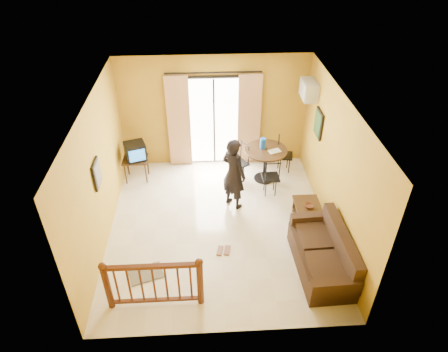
{
  "coord_description": "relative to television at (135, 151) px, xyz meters",
  "views": [
    {
      "loc": [
        -0.26,
        -6.24,
        5.67
      ],
      "look_at": [
        0.11,
        0.2,
        1.12
      ],
      "focal_mm": 32.0,
      "sensor_mm": 36.0,
      "label": 1
    }
  ],
  "objects": [
    {
      "name": "bowl",
      "position": [
        3.72,
        -1.82,
        -0.33
      ],
      "size": [
        0.24,
        0.24,
        0.06
      ],
      "primitive_type": "imported",
      "rotation": [
        0.0,
        0.0,
        0.36
      ],
      "color": "brown",
      "rests_on": "coffee_table"
    },
    {
      "name": "doormat",
      "position": [
        0.47,
        -3.03,
        -0.77
      ],
      "size": [
        0.7,
        0.57,
        0.02
      ],
      "primitive_type": "cube",
      "rotation": [
        0.0,
        0.0,
        0.32
      ],
      "color": "#5F5B4C",
      "rests_on": "ground"
    },
    {
      "name": "botanical_print",
      "position": [
        4.08,
        -0.5,
        0.87
      ],
      "size": [
        0.05,
        0.5,
        0.6
      ],
      "color": "black",
      "rests_on": "room_shell"
    },
    {
      "name": "serving_tray",
      "position": [
        3.23,
        -0.27,
        0.06
      ],
      "size": [
        0.32,
        0.26,
        0.02
      ],
      "primitive_type": "cube",
      "rotation": [
        0.0,
        0.0,
        0.34
      ],
      "color": "beige",
      "rests_on": "dining_table"
    },
    {
      "name": "water_jug",
      "position": [
        2.97,
        -0.11,
        0.18
      ],
      "size": [
        0.14,
        0.14,
        0.26
      ],
      "primitive_type": "cylinder",
      "color": "blue",
      "rests_on": "dining_table"
    },
    {
      "name": "stair_balustrade",
      "position": [
        0.72,
        -3.7,
        -0.22
      ],
      "size": [
        1.63,
        0.13,
        1.04
      ],
      "color": "#471E0F",
      "rests_on": "ground"
    },
    {
      "name": "room_shell",
      "position": [
        1.87,
        -1.8,
        0.92
      ],
      "size": [
        5.0,
        5.0,
        5.0
      ],
      "color": "white",
      "rests_on": "ground"
    },
    {
      "name": "standing_person",
      "position": [
        2.22,
        -1.11,
        0.05
      ],
      "size": [
        0.71,
        0.71,
        1.66
      ],
      "primitive_type": "imported",
      "rotation": [
        0.0,
        0.0,
        2.36
      ],
      "color": "black",
      "rests_on": "ground"
    },
    {
      "name": "air_conditioner",
      "position": [
        3.96,
        0.15,
        1.37
      ],
      "size": [
        0.31,
        0.6,
        0.4
      ],
      "color": "beige",
      "rests_on": "room_shell"
    },
    {
      "name": "dining_table",
      "position": [
        3.04,
        -0.17,
        -0.12
      ],
      "size": [
        1.0,
        1.0,
        0.83
      ],
      "color": "black",
      "rests_on": "ground"
    },
    {
      "name": "sandals",
      "position": [
        1.92,
        -2.54,
        -0.77
      ],
      "size": [
        0.29,
        0.27,
        0.03
      ],
      "color": "brown",
      "rests_on": "ground"
    },
    {
      "name": "sofa",
      "position": [
        3.73,
        -3.08,
        -0.46
      ],
      "size": [
        0.9,
        1.84,
        0.87
      ],
      "rotation": [
        0.0,
        0.0,
        0.04
      ],
      "color": "#301E12",
      "rests_on": "ground"
    },
    {
      "name": "ground",
      "position": [
        1.87,
        -1.8,
        -0.78
      ],
      "size": [
        5.0,
        5.0,
        0.0
      ],
      "primitive_type": "plane",
      "color": "beige",
      "rests_on": "ground"
    },
    {
      "name": "dining_chairs",
      "position": [
        3.02,
        -0.25,
        -0.78
      ],
      "size": [
        1.67,
        1.34,
        0.95
      ],
      "color": "black",
      "rests_on": "ground"
    },
    {
      "name": "picture_left",
      "position": [
        -0.35,
        -2.0,
        0.77
      ],
      "size": [
        0.05,
        0.42,
        0.52
      ],
      "color": "black",
      "rests_on": "room_shell"
    },
    {
      "name": "coffee_table",
      "position": [
        3.72,
        -1.87,
        -0.5
      ],
      "size": [
        0.53,
        0.95,
        0.42
      ],
      "color": "black",
      "rests_on": "ground"
    },
    {
      "name": "television",
      "position": [
        0.0,
        0.0,
        0.0
      ],
      "size": [
        0.57,
        0.54,
        0.41
      ],
      "rotation": [
        0.0,
        0.0,
        0.33
      ],
      "color": "black",
      "rests_on": "tv_table"
    },
    {
      "name": "tv_table",
      "position": [
        -0.03,
        0.0,
        -0.28
      ],
      "size": [
        0.58,
        0.48,
        0.58
      ],
      "color": "black",
      "rests_on": "ground"
    },
    {
      "name": "balcony_door",
      "position": [
        1.87,
        0.63,
        0.4
      ],
      "size": [
        2.25,
        0.14,
        2.46
      ],
      "color": "black",
      "rests_on": "ground"
    }
  ]
}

